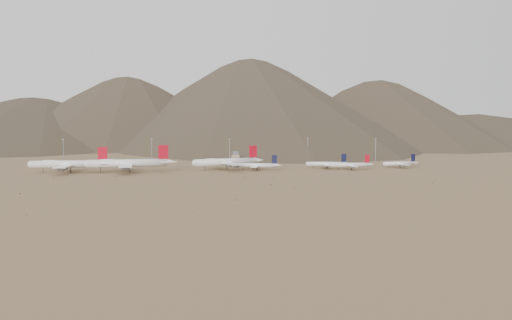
{
  "coord_description": "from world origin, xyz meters",
  "views": [
    {
      "loc": [
        -20.94,
        -407.6,
        39.88
      ],
      "look_at": [
        39.78,
        30.0,
        8.93
      ],
      "focal_mm": 35.0,
      "sensor_mm": 36.0,
      "label": 1
    }
  ],
  "objects": [
    {
      "name": "widebody_east",
      "position": [
        13.96,
        35.36,
        7.29
      ],
      "size": [
        67.54,
        54.07,
        21.13
      ],
      "rotation": [
        0.0,
        0.0,
        0.37
      ],
      "color": "white",
      "rests_on": "ground"
    },
    {
      "name": "narrowbody_a",
      "position": [
        40.89,
        26.6,
        4.42
      ],
      "size": [
        40.2,
        29.77,
        13.62
      ],
      "rotation": [
        0.0,
        0.0,
        -0.28
      ],
      "color": "white",
      "rests_on": "ground"
    },
    {
      "name": "mast_far_west",
      "position": [
        -147.07,
        127.29,
        14.2
      ],
      "size": [
        2.0,
        0.6,
        25.7
      ],
      "color": "gray",
      "rests_on": "ground"
    },
    {
      "name": "narrowbody_b",
      "position": [
        106.69,
        34.53,
        4.45
      ],
      "size": [
        41.29,
        30.08,
        13.71
      ],
      "rotation": [
        0.0,
        0.0,
        -0.16
      ],
      "color": "white",
      "rests_on": "ground"
    },
    {
      "name": "mountain_ridge",
      "position": [
        0.0,
        900.0,
        150.0
      ],
      "size": [
        4400.0,
        1000.0,
        300.0
      ],
      "color": "brown",
      "rests_on": "ground"
    },
    {
      "name": "widebody_centre",
      "position": [
        -70.18,
        22.71,
        7.88
      ],
      "size": [
        76.89,
        59.38,
        22.85
      ],
      "rotation": [
        0.0,
        0.0,
        0.09
      ],
      "color": "white",
      "rests_on": "ground"
    },
    {
      "name": "desert_scrub",
      "position": [
        6.03,
        -83.83,
        0.33
      ],
      "size": [
        431.31,
        172.4,
        0.85
      ],
      "color": "olive",
      "rests_on": "ground"
    },
    {
      "name": "control_tower",
      "position": [
        30.0,
        120.0,
        5.32
      ],
      "size": [
        8.0,
        8.0,
        12.0
      ],
      "color": "tan",
      "rests_on": "ground"
    },
    {
      "name": "narrowbody_c",
      "position": [
        125.51,
        22.19,
        4.31
      ],
      "size": [
        40.24,
        28.7,
        13.28
      ],
      "rotation": [
        0.0,
        0.0,
        -0.01
      ],
      "color": "white",
      "rests_on": "ground"
    },
    {
      "name": "narrowbody_d",
      "position": [
        176.72,
        33.73,
        4.14
      ],
      "size": [
        38.38,
        28.03,
        12.77
      ],
      "rotation": [
        0.0,
        0.0,
        0.18
      ],
      "color": "white",
      "rests_on": "ground"
    },
    {
      "name": "mast_far_east",
      "position": [
        185.1,
        117.85,
        14.2
      ],
      "size": [
        2.0,
        0.6,
        25.7
      ],
      "color": "gray",
      "rests_on": "ground"
    },
    {
      "name": "mast_west",
      "position": [
        -57.59,
        123.96,
        14.2
      ],
      "size": [
        2.0,
        0.6,
        25.7
      ],
      "color": "gray",
      "rests_on": "ground"
    },
    {
      "name": "widebody_west",
      "position": [
        -118.97,
        26.57,
        7.37
      ],
      "size": [
        72.01,
        55.04,
        21.38
      ],
      "rotation": [
        0.0,
        0.0,
        -0.01
      ],
      "color": "white",
      "rests_on": "ground"
    },
    {
      "name": "ground",
      "position": [
        0.0,
        0.0,
        0.0
      ],
      "size": [
        3000.0,
        3000.0,
        0.0
      ],
      "primitive_type": "plane",
      "color": "olive",
      "rests_on": "ground"
    },
    {
      "name": "mast_east",
      "position": [
        112.11,
        132.48,
        14.2
      ],
      "size": [
        2.0,
        0.6,
        25.7
      ],
      "color": "gray",
      "rests_on": "ground"
    },
    {
      "name": "mast_centre",
      "position": [
        23.1,
        110.55,
        14.2
      ],
      "size": [
        2.0,
        0.6,
        25.7
      ],
      "color": "gray",
      "rests_on": "ground"
    }
  ]
}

